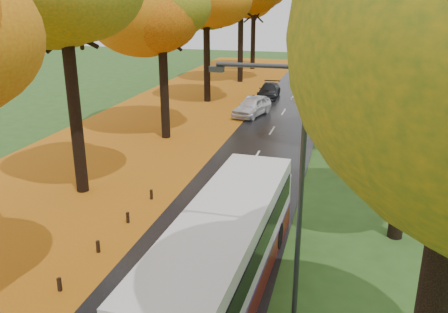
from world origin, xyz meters
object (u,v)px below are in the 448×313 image
at_px(bus, 224,250).
at_px(car_silver, 254,105).
at_px(streetlamp_near, 291,193).
at_px(car_dark, 269,90).
at_px(streetlamp_mid, 332,68).
at_px(car_white, 252,106).
at_px(streetlamp_far, 341,40).

height_order(bus, car_silver, bus).
height_order(streetlamp_near, bus, streetlamp_near).
height_order(bus, car_dark, bus).
distance_m(streetlamp_mid, car_white, 8.45).
bearing_deg(streetlamp_near, car_silver, 103.08).
bearing_deg(car_silver, streetlamp_mid, -32.82).
xyz_separation_m(bus, car_dark, (-3.91, 31.77, -0.90)).
distance_m(streetlamp_near, car_dark, 34.53).
bearing_deg(car_dark, car_white, -92.21).
relative_size(car_silver, car_dark, 0.90).
bearing_deg(streetlamp_mid, car_white, 147.21).
distance_m(streetlamp_near, car_white, 27.09).
bearing_deg(streetlamp_near, car_white, 103.59).
distance_m(bus, car_white, 24.44).
height_order(bus, car_white, bus).
relative_size(bus, car_dark, 2.51).
height_order(streetlamp_mid, car_silver, streetlamp_mid).
bearing_deg(streetlamp_mid, car_silver, 140.98).
bearing_deg(streetlamp_far, streetlamp_mid, -90.00).
relative_size(streetlamp_mid, car_white, 1.78).
xyz_separation_m(streetlamp_far, car_white, (-6.30, -17.94, -3.91)).
bearing_deg(streetlamp_mid, bus, -96.48).
xyz_separation_m(car_white, car_silver, (0.00, 1.05, -0.10)).
distance_m(streetlamp_near, streetlamp_mid, 22.00).
bearing_deg(streetlamp_far, car_dark, -121.06).
bearing_deg(car_silver, bus, -74.71).
distance_m(streetlamp_mid, car_dark, 13.86).
relative_size(streetlamp_near, car_dark, 1.77).
xyz_separation_m(streetlamp_mid, car_silver, (-6.30, 5.10, -4.00)).
distance_m(streetlamp_near, streetlamp_far, 44.00).
bearing_deg(bus, car_white, 101.18).
height_order(car_white, car_silver, car_white).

